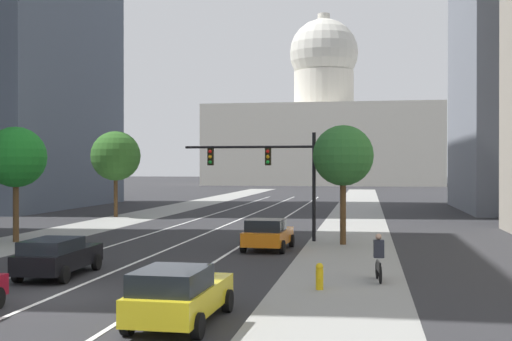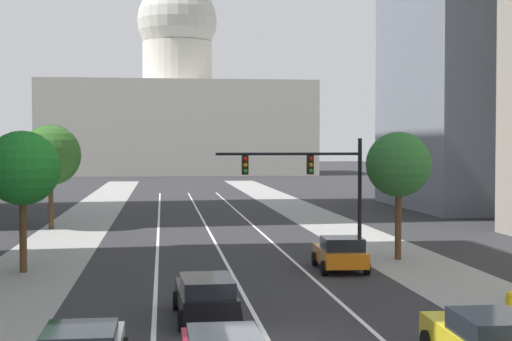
# 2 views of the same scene
# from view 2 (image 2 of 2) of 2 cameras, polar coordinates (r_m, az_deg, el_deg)

# --- Properties ---
(ground_plane) EXTENTS (400.00, 400.00, 0.00)m
(ground_plane) POSITION_cam_2_polar(r_m,az_deg,el_deg) (61.53, -4.08, -3.40)
(ground_plane) COLOR #2B2B2D
(sidewalk_left) EXTENTS (4.59, 130.00, 0.01)m
(sidewalk_left) POSITION_cam_2_polar(r_m,az_deg,el_deg) (56.78, -12.86, -3.88)
(sidewalk_left) COLOR gray
(sidewalk_left) RESTS_ON ground
(sidewalk_right) EXTENTS (4.59, 130.00, 0.01)m
(sidewalk_right) POSITION_cam_2_polar(r_m,az_deg,el_deg) (57.72, 5.06, -3.75)
(sidewalk_right) COLOR gray
(sidewalk_right) RESTS_ON ground
(lane_stripe_left) EXTENTS (0.16, 90.00, 0.01)m
(lane_stripe_left) POSITION_cam_2_polar(r_m,az_deg,el_deg) (46.54, -7.24, -5.11)
(lane_stripe_left) COLOR white
(lane_stripe_left) RESTS_ON ground
(lane_stripe_center) EXTENTS (0.16, 90.00, 0.01)m
(lane_stripe_center) POSITION_cam_2_polar(r_m,az_deg,el_deg) (46.64, -3.16, -5.09)
(lane_stripe_center) COLOR white
(lane_stripe_center) RESTS_ON ground
(lane_stripe_right) EXTENTS (0.16, 90.00, 0.01)m
(lane_stripe_right) POSITION_cam_2_polar(r_m,az_deg,el_deg) (46.97, 0.88, -5.03)
(lane_stripe_right) COLOR white
(lane_stripe_right) RESTS_ON ground
(office_tower_far_right) EXTENTS (15.87, 19.97, 35.58)m
(office_tower_far_right) POSITION_cam_2_polar(r_m,az_deg,el_deg) (74.11, 16.76, 11.25)
(office_tower_far_right) COLOR gray
(office_tower_far_right) RESTS_ON ground
(capitol_building) EXTENTS (51.43, 27.03, 38.99)m
(capitol_building) POSITION_cam_2_polar(r_m,az_deg,el_deg) (153.40, -5.80, 4.32)
(capitol_building) COLOR beige
(capitol_building) RESTS_ON ground
(car_black) EXTENTS (2.08, 4.62, 1.47)m
(car_black) POSITION_cam_2_polar(r_m,az_deg,el_deg) (25.44, -3.73, -9.20)
(car_black) COLOR black
(car_black) RESTS_ON ground
(car_orange) EXTENTS (2.28, 4.14, 1.56)m
(car_orange) POSITION_cam_2_polar(r_m,az_deg,el_deg) (35.33, 6.24, -6.07)
(car_orange) COLOR orange
(car_orange) RESTS_ON ground
(car_yellow) EXTENTS (2.11, 4.48, 1.56)m
(car_yellow) POSITION_cam_2_polar(r_m,az_deg,el_deg) (20.66, 16.39, -11.83)
(car_yellow) COLOR yellow
(car_yellow) RESTS_ON ground
(traffic_signal_mast) EXTENTS (7.41, 0.39, 6.02)m
(traffic_signal_mast) POSITION_cam_2_polar(r_m,az_deg,el_deg) (38.96, 4.24, -0.36)
(traffic_signal_mast) COLOR black
(traffic_signal_mast) RESTS_ON ground
(fire_hydrant) EXTENTS (0.26, 0.35, 0.91)m
(fire_hydrant) POSITION_cam_2_polar(r_m,az_deg,el_deg) (26.94, 18.20, -9.36)
(fire_hydrant) COLOR yellow
(fire_hydrant) RESTS_ON ground
(street_tree_near_left) EXTENTS (4.05, 4.05, 7.03)m
(street_tree_near_left) POSITION_cam_2_polar(r_m,az_deg,el_deg) (53.55, -14.90, 1.09)
(street_tree_near_left) COLOR #51381E
(street_tree_near_left) RESTS_ON ground
(street_tree_far_right) EXTENTS (3.22, 3.22, 6.34)m
(street_tree_far_right) POSITION_cam_2_polar(r_m,az_deg,el_deg) (38.76, 10.46, 0.41)
(street_tree_far_right) COLOR #51381E
(street_tree_far_right) RESTS_ON ground
(street_tree_mid_left) EXTENTS (3.33, 3.33, 6.32)m
(street_tree_mid_left) POSITION_cam_2_polar(r_m,az_deg,el_deg) (35.80, -16.83, 0.14)
(street_tree_mid_left) COLOR #51381E
(street_tree_mid_left) RESTS_ON ground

